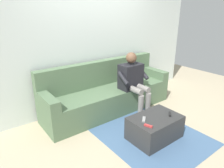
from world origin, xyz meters
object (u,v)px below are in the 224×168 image
object	(u,v)px
remote_black	(170,114)
person_solo_seated	(133,79)
coffee_table	(155,128)
remote_red	(148,126)
couch	(108,94)
remote_gray	(144,119)

from	to	relation	value
remote_black	person_solo_seated	bearing A→B (deg)	-136.61
coffee_table	remote_black	bearing A→B (deg)	159.06
person_solo_seated	remote_red	xyz separation A→B (m)	(0.61, 0.99, -0.28)
remote_red	remote_black	size ratio (longest dim) A/B	0.96
remote_red	remote_black	xyz separation A→B (m)	(-0.51, -0.03, 0.00)
couch	coffee_table	bearing A→B (deg)	90.00
coffee_table	remote_black	world-z (taller)	remote_black
remote_gray	remote_black	xyz separation A→B (m)	(-0.42, 0.13, 0.00)
person_solo_seated	remote_gray	world-z (taller)	person_solo_seated
remote_gray	remote_black	distance (m)	0.44
couch	remote_black	xyz separation A→B (m)	(-0.23, 1.30, 0.05)
coffee_table	remote_gray	distance (m)	0.28
couch	person_solo_seated	world-z (taller)	person_solo_seated
coffee_table	remote_black	size ratio (longest dim) A/B	6.27
remote_gray	remote_red	size ratio (longest dim) A/B	1.23
coffee_table	remote_red	xyz separation A→B (m)	(0.28, 0.12, 0.19)
remote_gray	person_solo_seated	bearing A→B (deg)	17.06
coffee_table	remote_gray	xyz separation A→B (m)	(0.20, -0.05, 0.19)
remote_gray	remote_black	bearing A→B (deg)	-57.87
couch	person_solo_seated	size ratio (longest dim) A/B	2.25
coffee_table	remote_gray	world-z (taller)	remote_gray
person_solo_seated	remote_gray	distance (m)	1.01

